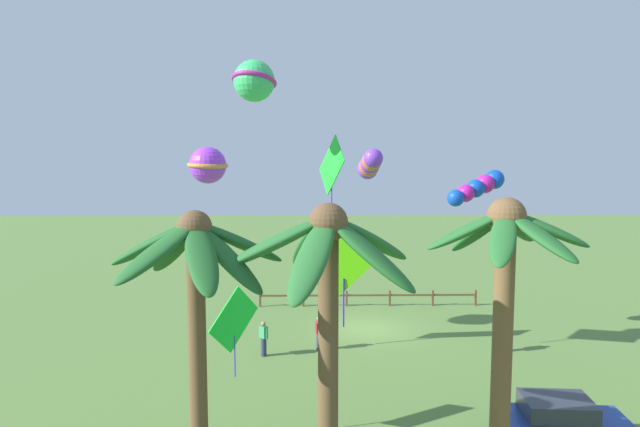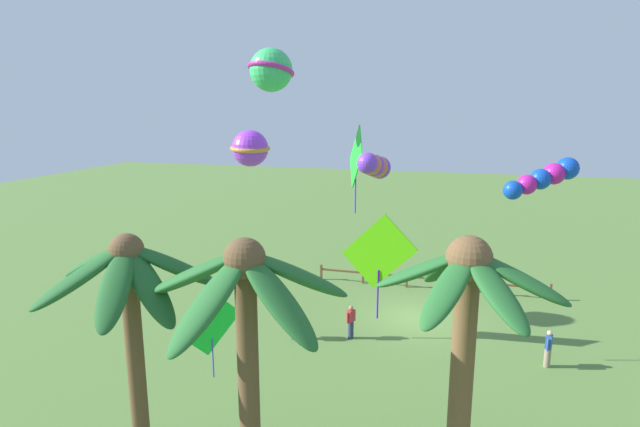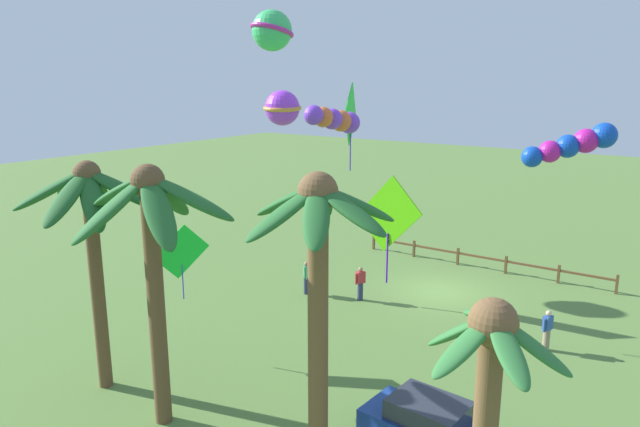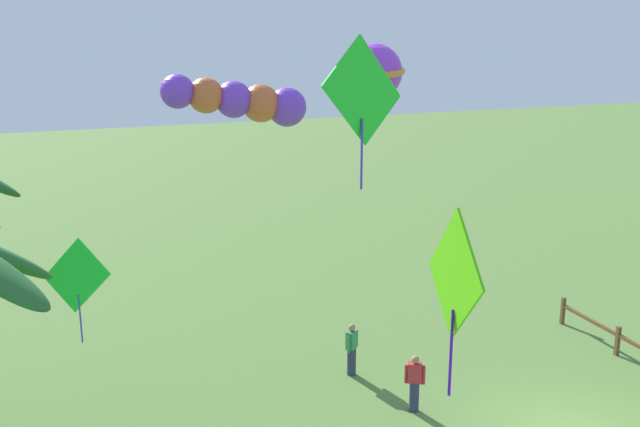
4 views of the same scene
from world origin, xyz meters
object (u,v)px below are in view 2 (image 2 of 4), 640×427
object	(u,v)px
kite_ball_5	(250,148)
spectator_0	(294,322)
palm_tree_3	(247,321)
kite_diamond_1	(211,325)
palm_tree_0	(466,325)
kite_tube_3	(544,178)
palm_tree_1	(130,300)
kite_ball_2	(271,70)
kite_diamond_0	(356,158)
kite_tube_4	(375,166)
spectator_2	(548,348)
spectator_1	(351,322)
kite_diamond_6	(379,253)

from	to	relation	value
kite_ball_5	spectator_0	bearing A→B (deg)	146.19
palm_tree_3	kite_diamond_1	bearing A→B (deg)	-51.74
palm_tree_0	kite_diamond_1	size ratio (longest dim) A/B	2.77
palm_tree_0	kite_tube_3	bearing A→B (deg)	-104.47
palm_tree_1	kite_ball_2	distance (m)	10.33
palm_tree_1	kite_tube_3	xyz separation A→B (m)	(-11.22, -13.81, 1.56)
kite_diamond_0	kite_tube_4	distance (m)	3.37
spectator_0	kite_diamond_1	size ratio (longest dim) A/B	0.57
palm_tree_1	kite_ball_2	bearing A→B (deg)	-94.15
palm_tree_3	spectator_0	bearing A→B (deg)	-76.98
kite_diamond_0	kite_diamond_1	xyz separation A→B (m)	(3.22, 6.32, -4.64)
kite_diamond_0	kite_tube_4	size ratio (longest dim) A/B	1.22
spectator_2	kite_tube_3	distance (m)	7.26
kite_tube_3	kite_ball_2	bearing A→B (deg)	26.97
palm_tree_0	palm_tree_1	distance (m)	7.97
spectator_0	kite_ball_2	bearing A→B (deg)	88.29
kite_diamond_0	kite_ball_2	size ratio (longest dim) A/B	1.48
kite_tube_3	kite_diamond_0	bearing A→B (deg)	29.81
palm_tree_0	spectator_0	world-z (taller)	palm_tree_0
palm_tree_0	kite_ball_2	xyz separation A→B (m)	(7.30, -7.42, 6.12)
kite_ball_2	spectator_2	bearing A→B (deg)	-167.25
palm_tree_1	kite_diamond_1	size ratio (longest dim) A/B	2.69
kite_diamond_0	kite_ball_2	xyz separation A→B (m)	(3.07, 1.08, 3.32)
palm_tree_3	kite_diamond_0	world-z (taller)	kite_diamond_0
kite_diamond_1	kite_ball_5	bearing A→B (deg)	-75.06
kite_ball_2	palm_tree_3	bearing A→B (deg)	106.51
spectator_0	kite_diamond_0	size ratio (longest dim) A/B	0.45
spectator_1	palm_tree_0	bearing A→B (deg)	114.53
palm_tree_0	palm_tree_3	xyz separation A→B (m)	(4.72, 1.29, 0.11)
kite_tube_3	spectator_2	bearing A→B (deg)	96.00
kite_ball_5	kite_diamond_6	bearing A→B (deg)	173.75
palm_tree_3	kite_tube_3	world-z (taller)	kite_tube_3
kite_tube_4	palm_tree_3	bearing A→B (deg)	75.47
kite_tube_4	kite_ball_5	bearing A→B (deg)	-41.03
spectator_0	spectator_1	bearing A→B (deg)	-163.48
palm_tree_0	kite_tube_4	distance (m)	6.79
palm_tree_1	spectator_2	distance (m)	16.65
palm_tree_3	spectator_2	world-z (taller)	palm_tree_3
kite_tube_3	kite_tube_4	world-z (taller)	kite_tube_4
palm_tree_0	kite_ball_2	size ratio (longest dim) A/B	3.28
palm_tree_3	spectator_0	size ratio (longest dim) A/B	4.88
kite_ball_5	kite_diamond_6	xyz separation A→B (m)	(-6.35, 0.70, -4.48)
palm_tree_3	kite_ball_5	distance (m)	13.98
palm_tree_0	spectator_2	distance (m)	11.62
palm_tree_1	palm_tree_3	size ratio (longest dim) A/B	0.98
kite_tube_4	palm_tree_0	bearing A→B (deg)	119.12
kite_diamond_0	kite_ball_5	distance (m)	6.38
spectator_1	kite_tube_4	xyz separation A→B (m)	(-1.73, 4.98, 7.80)
kite_diamond_6	spectator_2	bearing A→B (deg)	173.61
spectator_0	kite_diamond_0	distance (m)	8.35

